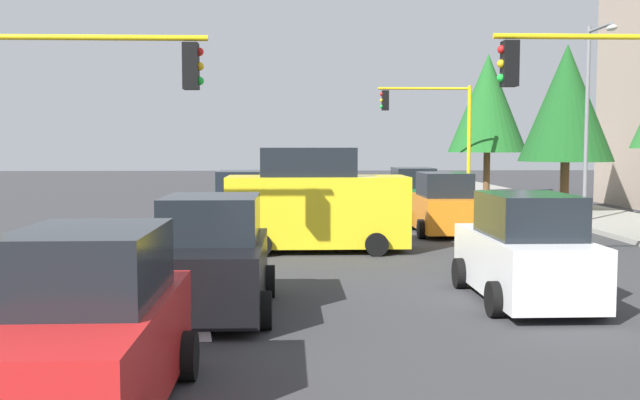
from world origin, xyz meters
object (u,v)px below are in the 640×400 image
(traffic_signal_near_left, at_px, (614,102))
(car_blue, at_px, (239,203))
(tree_roadside_mid, at_px, (567,103))
(traffic_signal_near_right, at_px, (82,103))
(car_red, at_px, (86,333))
(car_black, at_px, (211,260))
(traffic_signal_far_left, at_px, (433,120))
(street_lamp_curbside, at_px, (592,102))
(car_white, at_px, (525,253))
(car_green, at_px, (412,195))
(delivery_van_yellow, at_px, (316,203))
(tree_roadside_far, at_px, (488,103))
(car_orange, at_px, (443,206))

(traffic_signal_near_left, bearing_deg, car_blue, -136.58)
(tree_roadside_mid, distance_m, car_blue, 14.36)
(traffic_signal_near_right, distance_m, car_red, 8.67)
(car_black, bearing_deg, tree_roadside_mid, 143.45)
(traffic_signal_far_left, bearing_deg, car_black, -19.92)
(street_lamp_curbside, bearing_deg, car_blue, -87.73)
(traffic_signal_near_left, height_order, car_white, traffic_signal_near_left)
(traffic_signal_near_left, relative_size, street_lamp_curbside, 0.76)
(traffic_signal_far_left, relative_size, car_red, 1.44)
(traffic_signal_near_right, xyz_separation_m, street_lamp_curbside, (-9.61, 14.82, 0.64))
(traffic_signal_near_right, height_order, car_green, traffic_signal_near_right)
(delivery_van_yellow, bearing_deg, street_lamp_curbside, 119.76)
(traffic_signal_near_right, xyz_separation_m, tree_roadside_far, (-24.00, 15.12, 1.40))
(car_green, bearing_deg, tree_roadside_far, 152.16)
(tree_roadside_far, distance_m, car_black, 29.97)
(traffic_signal_near_right, xyz_separation_m, tree_roadside_mid, (-14.00, 15.62, 0.84))
(traffic_signal_near_left, distance_m, traffic_signal_far_left, 20.00)
(car_green, bearing_deg, traffic_signal_near_right, -35.88)
(car_green, height_order, car_blue, same)
(street_lamp_curbside, height_order, car_red, street_lamp_curbside)
(car_orange, relative_size, car_red, 0.96)
(car_green, bearing_deg, street_lamp_curbside, 63.04)
(delivery_van_yellow, height_order, car_black, delivery_van_yellow)
(tree_roadside_far, distance_m, car_orange, 17.99)
(delivery_van_yellow, distance_m, car_blue, 5.67)
(street_lamp_curbside, xyz_separation_m, delivery_van_yellow, (5.61, -9.81, -3.07))
(car_white, bearing_deg, traffic_signal_far_left, 173.00)
(car_green, bearing_deg, traffic_signal_far_left, 163.14)
(car_red, bearing_deg, street_lamp_curbside, 144.22)
(delivery_van_yellow, xyz_separation_m, car_green, (-8.54, 4.06, -0.39))
(car_green, distance_m, car_red, 21.57)
(car_black, bearing_deg, car_white, 95.84)
(traffic_signal_near_left, xyz_separation_m, traffic_signal_near_right, (0.00, -11.26, -0.05))
(tree_roadside_far, distance_m, car_red, 34.68)
(traffic_signal_far_left, relative_size, car_black, 1.47)
(street_lamp_curbside, xyz_separation_m, car_green, (-2.93, -5.75, -3.45))
(traffic_signal_far_left, height_order, car_white, traffic_signal_far_left)
(street_lamp_curbside, bearing_deg, tree_roadside_mid, 169.67)
(tree_roadside_mid, bearing_deg, car_green, -77.42)
(car_red, bearing_deg, car_black, 170.94)
(traffic_signal_far_left, distance_m, traffic_signal_near_right, 22.99)
(delivery_van_yellow, relative_size, car_red, 1.20)
(tree_roadside_far, distance_m, car_white, 27.62)
(traffic_signal_near_left, distance_m, car_black, 9.29)
(car_white, bearing_deg, delivery_van_yellow, -151.29)
(delivery_van_yellow, bearing_deg, car_black, -16.11)
(traffic_signal_near_right, height_order, car_orange, traffic_signal_near_right)
(car_blue, bearing_deg, street_lamp_curbside, 92.27)
(traffic_signal_near_right, height_order, street_lamp_curbside, street_lamp_curbside)
(car_white, relative_size, car_black, 1.02)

